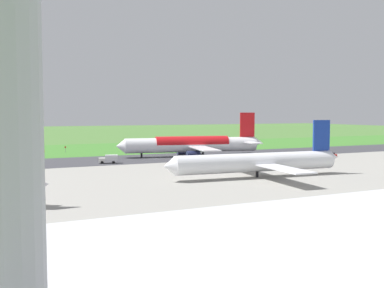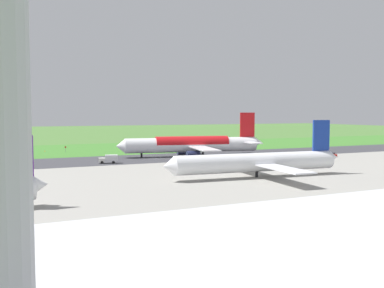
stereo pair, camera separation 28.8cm
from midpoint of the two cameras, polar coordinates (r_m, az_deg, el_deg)
name	(u,v)px [view 1 (the left image)]	position (r m, az deg, el deg)	size (l,w,h in m)	color
ground_plane	(155,158)	(153.58, -4.83, -1.83)	(800.00, 800.00, 0.00)	#477233
runway_asphalt	(155,158)	(153.57, -4.83, -1.82)	(600.00, 29.17, 0.06)	#38383D
apron_concrete	(251,183)	(99.77, 7.53, -5.00)	(440.00, 110.00, 0.05)	gray
grass_verge_foreground	(122,149)	(192.03, -9.10, -0.69)	(600.00, 80.00, 0.04)	#3C782B
airliner_main	(193,144)	(158.80, 0.08, -0.05)	(53.84, 44.33, 15.88)	white
airliner_parked_mid	(258,162)	(108.40, 8.46, -2.29)	(47.39, 38.82, 13.83)	white
service_truck_baggage	(109,159)	(139.28, -10.69, -1.91)	(6.19, 3.74, 2.65)	silver
service_car_followme	(332,154)	(165.28, 17.52, -1.30)	(2.66, 4.49, 1.62)	#B21914
service_truck_fuel	(194,165)	(121.43, 0.25, -2.70)	(5.20, 6.03, 2.65)	gray
no_stopping_sign	(65,149)	(181.94, -16.05, -0.61)	(0.60, 0.10, 2.44)	slate
traffic_cone_orange	(45,151)	(188.31, -18.52, -0.87)	(0.40, 0.40, 0.55)	orange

